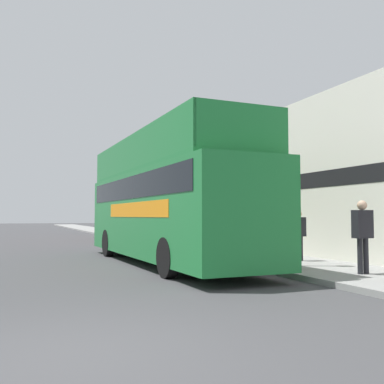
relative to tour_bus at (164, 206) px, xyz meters
name	(u,v)px	position (x,y,z in m)	size (l,w,h in m)	color
ground_plane	(24,244)	(-4.03, 12.09, -1.89)	(144.00, 144.00, 0.00)	#3D3D3F
sidewalk	(171,243)	(3.40, 9.09, -1.82)	(3.20, 108.00, 0.14)	gray
brick_terrace_rear	(213,173)	(8.00, 13.56, 2.60)	(6.00, 20.64, 8.98)	#935642
tour_bus	(164,206)	(0.00, 0.00, 0.00)	(2.76, 11.11, 4.13)	#1E7A38
parked_car_ahead_of_bus	(127,234)	(0.68, 7.86, -1.23)	(1.95, 4.46, 1.43)	#9E9EA3
pedestrian_second	(362,229)	(3.35, -5.39, -0.67)	(0.47, 0.26, 1.81)	#232328
pedestrian_third	(299,230)	(3.80, -2.11, -0.79)	(0.42, 0.23, 1.59)	#232328
lamp_post_nearest	(276,160)	(2.39, -3.04, 1.29)	(0.35, 0.35, 4.37)	black
lamp_post_second	(188,171)	(2.50, 4.19, 1.63)	(0.35, 0.35, 4.93)	black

